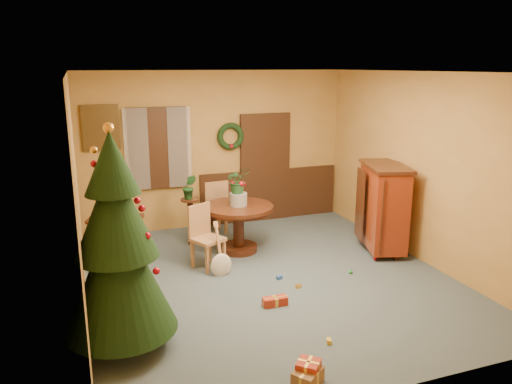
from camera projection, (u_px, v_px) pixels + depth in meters
name	position (u px, v px, depth m)	size (l,w,h in m)	color
room_envelope	(228.00, 167.00, 9.43)	(5.50, 5.50, 5.50)	#384752
dining_table	(238.00, 219.00, 8.12)	(1.14, 1.14, 0.78)	black
urn	(238.00, 199.00, 8.04)	(0.28, 0.28, 0.21)	slate
centerpiece_plant	(238.00, 180.00, 7.96)	(0.38, 0.33, 0.42)	#1E4C23
chair_near	(204.00, 234.00, 7.52)	(0.56, 0.56, 0.96)	olive
chair_far	(215.00, 205.00, 8.97)	(0.47, 0.47, 1.00)	olive
guitar	(221.00, 251.00, 7.22)	(0.32, 0.15, 0.75)	beige
plant_stand	(190.00, 216.00, 8.45)	(0.31, 0.31, 0.80)	black
stand_plant	(189.00, 187.00, 8.32)	(0.23, 0.19, 0.42)	#19471E
christmas_tree	(117.00, 246.00, 5.17)	(1.19, 1.19, 2.45)	#382111
writing_desk	(116.00, 228.00, 7.69)	(0.90, 0.63, 0.72)	black
sideboard	(383.00, 205.00, 8.10)	(0.90, 1.26, 1.45)	#5F1A0A
gift_a	(308.00, 377.00, 4.79)	(0.36, 0.35, 0.16)	brown
gift_b	(308.00, 371.00, 4.84)	(0.30, 0.30, 0.21)	maroon
gift_c	(134.00, 289.00, 6.70)	(0.29, 0.26, 0.13)	brown
gift_d	(275.00, 301.00, 6.37)	(0.32, 0.13, 0.11)	maroon
toy_a	(279.00, 277.00, 7.16)	(0.08, 0.05, 0.05)	#244D9C
toy_b	(351.00, 272.00, 7.35)	(0.06, 0.06, 0.06)	green
toy_c	(329.00, 341.00, 5.51)	(0.08, 0.05, 0.05)	gold
toy_d	(375.00, 259.00, 7.84)	(0.06, 0.06, 0.06)	#A80B1A
toy_e	(298.00, 286.00, 6.88)	(0.08, 0.05, 0.05)	gold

